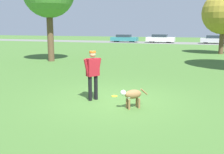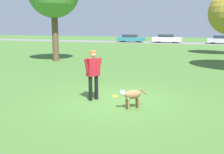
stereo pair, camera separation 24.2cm
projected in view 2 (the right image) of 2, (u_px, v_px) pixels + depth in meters
ground_plane at (114, 100)px, 9.11m from camera, size 120.00×120.00×0.00m
far_road_strip at (190, 43)px, 41.10m from camera, size 120.00×6.00×0.01m
person at (93, 71)px, 8.92m from camera, size 0.47×0.63×1.70m
dog at (132, 95)px, 8.06m from camera, size 0.77×0.71×0.61m
frisbee at (115, 96)px, 9.57m from camera, size 0.22×0.22×0.02m
parked_car_teal at (131, 38)px, 44.37m from camera, size 4.52×1.89×1.27m
parked_car_white at (167, 39)px, 42.31m from camera, size 4.57×1.87×1.35m
parked_car_silver at (221, 40)px, 39.57m from camera, size 4.08×2.02×1.27m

